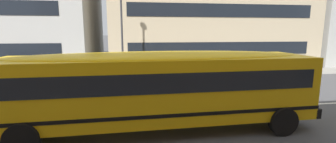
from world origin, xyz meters
The scene contains 6 objects.
ground_plane centered at (0.00, 0.00, 0.00)m, with size 400.00×400.00×0.00m, color #4C4C4F.
sidewalk_far centered at (0.00, 8.38, 0.01)m, with size 120.00×3.00×0.01m, color gray.
lane_centreline centered at (0.00, 0.00, 0.00)m, with size 110.00×0.16×0.01m, color silver.
school_bus centered at (3.49, -1.73, 1.61)m, with size 12.14×2.88×2.70m.
street_lamp centered at (2.07, 7.68, 4.31)m, with size 0.44×0.44×6.80m.
apartment_block_far_centre centered at (10.46, 15.14, 6.65)m, with size 19.25×10.57×13.30m.
Camera 1 is at (2.92, -9.38, 3.37)m, focal length 24.82 mm.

